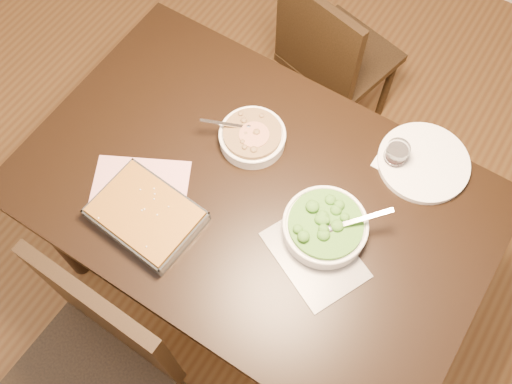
{
  "coord_description": "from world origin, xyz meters",
  "views": [
    {
      "loc": [
        0.41,
        -0.63,
        2.27
      ],
      "look_at": [
        0.02,
        -0.02,
        0.8
      ],
      "focal_mm": 40.0,
      "sensor_mm": 36.0,
      "label": 1
    }
  ],
  "objects_px": {
    "stew_bowl": "(252,136)",
    "baking_dish": "(146,215)",
    "chair_near": "(95,366)",
    "dinner_plate": "(423,162)",
    "wine_tumbler": "(396,154)",
    "broccoli_bowl": "(325,227)",
    "table": "(254,206)",
    "chair_far": "(330,57)"
  },
  "relations": [
    {
      "from": "stew_bowl",
      "to": "baking_dish",
      "type": "distance_m",
      "value": 0.4
    },
    {
      "from": "chair_near",
      "to": "stew_bowl",
      "type": "bearing_deg",
      "value": 88.31
    },
    {
      "from": "chair_near",
      "to": "dinner_plate",
      "type": "bearing_deg",
      "value": 63.91
    },
    {
      "from": "stew_bowl",
      "to": "wine_tumbler",
      "type": "height_order",
      "value": "wine_tumbler"
    },
    {
      "from": "broccoli_bowl",
      "to": "baking_dish",
      "type": "xyz_separation_m",
      "value": [
        -0.45,
        -0.24,
        -0.01
      ]
    },
    {
      "from": "dinner_plate",
      "to": "chair_near",
      "type": "relative_size",
      "value": 0.29
    },
    {
      "from": "broccoli_bowl",
      "to": "chair_near",
      "type": "xyz_separation_m",
      "value": [
        -0.38,
        -0.65,
        -0.25
      ]
    },
    {
      "from": "table",
      "to": "baking_dish",
      "type": "height_order",
      "value": "baking_dish"
    },
    {
      "from": "chair_near",
      "to": "chair_far",
      "type": "height_order",
      "value": "chair_near"
    },
    {
      "from": "table",
      "to": "baking_dish",
      "type": "distance_m",
      "value": 0.34
    },
    {
      "from": "table",
      "to": "stew_bowl",
      "type": "distance_m",
      "value": 0.22
    },
    {
      "from": "wine_tumbler",
      "to": "dinner_plate",
      "type": "distance_m",
      "value": 0.1
    },
    {
      "from": "table",
      "to": "dinner_plate",
      "type": "height_order",
      "value": "dinner_plate"
    },
    {
      "from": "table",
      "to": "dinner_plate",
      "type": "xyz_separation_m",
      "value": [
        0.38,
        0.36,
        0.1
      ]
    },
    {
      "from": "chair_near",
      "to": "broccoli_bowl",
      "type": "bearing_deg",
      "value": 61.09
    },
    {
      "from": "stew_bowl",
      "to": "baking_dish",
      "type": "bearing_deg",
      "value": -106.32
    },
    {
      "from": "broccoli_bowl",
      "to": "wine_tumbler",
      "type": "xyz_separation_m",
      "value": [
        0.06,
        0.32,
        0.01
      ]
    },
    {
      "from": "broccoli_bowl",
      "to": "dinner_plate",
      "type": "bearing_deg",
      "value": 68.03
    },
    {
      "from": "stew_bowl",
      "to": "chair_far",
      "type": "height_order",
      "value": "same"
    },
    {
      "from": "wine_tumbler",
      "to": "chair_near",
      "type": "bearing_deg",
      "value": -114.67
    },
    {
      "from": "baking_dish",
      "to": "chair_far",
      "type": "height_order",
      "value": "chair_far"
    },
    {
      "from": "broccoli_bowl",
      "to": "dinner_plate",
      "type": "xyz_separation_m",
      "value": [
        0.14,
        0.36,
        -0.02
      ]
    },
    {
      "from": "baking_dish",
      "to": "dinner_plate",
      "type": "bearing_deg",
      "value": 49.64
    },
    {
      "from": "chair_far",
      "to": "broccoli_bowl",
      "type": "bearing_deg",
      "value": 129.14
    },
    {
      "from": "stew_bowl",
      "to": "chair_far",
      "type": "xyz_separation_m",
      "value": [
        -0.05,
        0.65,
        -0.31
      ]
    },
    {
      "from": "chair_near",
      "to": "wine_tumbler",
      "type": "bearing_deg",
      "value": 66.73
    },
    {
      "from": "table",
      "to": "baking_dish",
      "type": "relative_size",
      "value": 4.45
    },
    {
      "from": "stew_bowl",
      "to": "wine_tumbler",
      "type": "xyz_separation_m",
      "value": [
        0.4,
        0.17,
        0.02
      ]
    },
    {
      "from": "dinner_plate",
      "to": "table",
      "type": "bearing_deg",
      "value": -136.57
    },
    {
      "from": "dinner_plate",
      "to": "chair_far",
      "type": "xyz_separation_m",
      "value": [
        -0.53,
        0.43,
        -0.3
      ]
    },
    {
      "from": "table",
      "to": "chair_near",
      "type": "relative_size",
      "value": 1.47
    },
    {
      "from": "dinner_plate",
      "to": "wine_tumbler",
      "type": "bearing_deg",
      "value": -153.21
    },
    {
      "from": "baking_dish",
      "to": "dinner_plate",
      "type": "height_order",
      "value": "baking_dish"
    },
    {
      "from": "baking_dish",
      "to": "chair_far",
      "type": "distance_m",
      "value": 1.08
    },
    {
      "from": "table",
      "to": "broccoli_bowl",
      "type": "xyz_separation_m",
      "value": [
        0.24,
        0.0,
        0.13
      ]
    },
    {
      "from": "stew_bowl",
      "to": "broccoli_bowl",
      "type": "relative_size",
      "value": 0.87
    },
    {
      "from": "stew_bowl",
      "to": "chair_far",
      "type": "distance_m",
      "value": 0.72
    },
    {
      "from": "table",
      "to": "dinner_plate",
      "type": "bearing_deg",
      "value": 43.43
    },
    {
      "from": "table",
      "to": "stew_bowl",
      "type": "xyz_separation_m",
      "value": [
        -0.1,
        0.15,
        0.12
      ]
    },
    {
      "from": "stew_bowl",
      "to": "broccoli_bowl",
      "type": "height_order",
      "value": "broccoli_bowl"
    },
    {
      "from": "dinner_plate",
      "to": "chair_near",
      "type": "xyz_separation_m",
      "value": [
        -0.52,
        -1.01,
        -0.23
      ]
    },
    {
      "from": "stew_bowl",
      "to": "chair_near",
      "type": "xyz_separation_m",
      "value": [
        -0.04,
        -0.79,
        -0.25
      ]
    }
  ]
}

